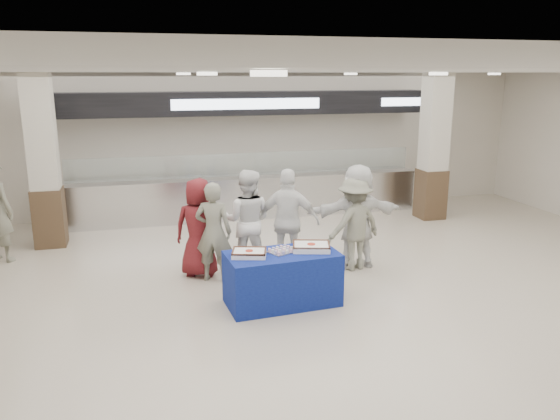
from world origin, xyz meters
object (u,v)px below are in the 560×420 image
object	(u,v)px
civilian_maroon	(199,228)
soldier_b	(354,224)
soldier_a	(214,232)
display_table	(282,279)
chef_short	(288,221)
chef_tall	(247,221)
sheet_cake_right	(311,246)
sheet_cake_left	(249,253)
civilian_white	(357,216)
cupcake_tray	(282,250)

from	to	relation	value
civilian_maroon	soldier_b	xyz separation A→B (m)	(2.51, -0.35, -0.02)
soldier_a	display_table	bearing A→B (deg)	146.35
soldier_a	chef_short	world-z (taller)	chef_short
display_table	soldier_a	xyz separation A→B (m)	(-0.79, 1.16, 0.41)
chef_tall	chef_short	bearing A→B (deg)	-178.65
civilian_maroon	soldier_a	size ratio (longest dim) A/B	1.01
sheet_cake_right	soldier_a	world-z (taller)	soldier_a
chef_tall	soldier_b	world-z (taller)	chef_tall
display_table	civilian_maroon	xyz separation A→B (m)	(-0.98, 1.44, 0.42)
sheet_cake_left	soldier_a	size ratio (longest dim) A/B	0.34
display_table	civilian_white	bearing A→B (deg)	32.53
soldier_b	sheet_cake_right	bearing A→B (deg)	28.38
sheet_cake_left	chef_short	world-z (taller)	chef_short
sheet_cake_right	civilian_maroon	world-z (taller)	civilian_maroon
sheet_cake_right	soldier_b	xyz separation A→B (m)	(1.09, 1.04, -0.03)
chef_tall	chef_short	xyz separation A→B (m)	(0.63, -0.25, 0.01)
chef_short	soldier_b	xyz separation A→B (m)	(1.08, -0.15, -0.08)
soldier_a	soldier_b	size ratio (longest dim) A/B	1.02
soldier_a	soldier_b	xyz separation A→B (m)	(2.31, -0.07, -0.01)
display_table	sheet_cake_left	bearing A→B (deg)	175.63
soldier_b	civilian_maroon	bearing A→B (deg)	-23.53
soldier_a	soldier_b	world-z (taller)	soldier_a
sheet_cake_right	civilian_maroon	distance (m)	1.99
cupcake_tray	chef_short	world-z (taller)	chef_short
sheet_cake_left	sheet_cake_right	distance (m)	0.90
soldier_a	chef_tall	world-z (taller)	chef_tall
chef_short	civilian_maroon	bearing A→B (deg)	14.48
sheet_cake_right	chef_short	bearing A→B (deg)	89.89
sheet_cake_left	soldier_a	world-z (taller)	soldier_a
cupcake_tray	chef_short	size ratio (longest dim) A/B	0.25
sheet_cake_left	display_table	bearing A→B (deg)	-0.34
display_table	cupcake_tray	bearing A→B (deg)	72.40
civilian_maroon	soldier_a	xyz separation A→B (m)	(0.19, -0.28, -0.01)
cupcake_tray	sheet_cake_right	bearing A→B (deg)	-1.09
civilian_white	civilian_maroon	bearing A→B (deg)	-2.30
sheet_cake_right	chef_tall	world-z (taller)	chef_tall
civilian_maroon	chef_tall	world-z (taller)	chef_tall
sheet_cake_right	civilian_white	xyz separation A→B (m)	(1.17, 1.15, 0.07)
sheet_cake_left	civilian_maroon	bearing A→B (deg)	109.80
sheet_cake_left	chef_short	xyz separation A→B (m)	(0.90, 1.23, 0.06)
soldier_b	soldier_a	bearing A→B (deg)	-17.28
display_table	soldier_b	size ratio (longest dim) A/B	1.00
civilian_white	sheet_cake_right	bearing A→B (deg)	47.57
chef_tall	soldier_a	bearing A→B (deg)	51.53
cupcake_tray	soldier_b	xyz separation A→B (m)	(1.51, 1.04, -0.00)
display_table	soldier_b	world-z (taller)	soldier_b
display_table	chef_short	size ratio (longest dim) A/B	0.90
display_table	chef_tall	xyz separation A→B (m)	(-0.19, 1.48, 0.47)
sheet_cake_left	civilian_white	world-z (taller)	civilian_white
soldier_a	chef_short	xyz separation A→B (m)	(1.23, 0.08, 0.07)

